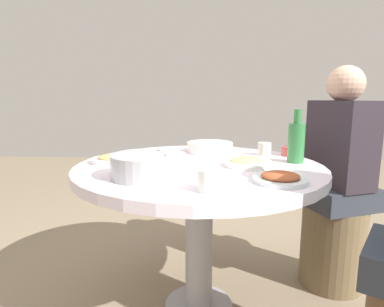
# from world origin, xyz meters

# --- Properties ---
(round_dining_table) EXTENTS (1.14, 1.14, 0.75)m
(round_dining_table) POSITION_xyz_m (0.00, 0.00, 0.64)
(round_dining_table) COLOR #99999E
(round_dining_table) RESTS_ON ground
(rice_bowl) EXTENTS (0.30, 0.30, 0.10)m
(rice_bowl) POSITION_xyz_m (0.19, 0.25, 0.80)
(rice_bowl) COLOR #B2B5BA
(rice_bowl) RESTS_ON round_dining_table
(soup_bowl) EXTENTS (0.26, 0.26, 0.06)m
(soup_bowl) POSITION_xyz_m (-0.05, -0.32, 0.78)
(soup_bowl) COLOR white
(soup_bowl) RESTS_ON round_dining_table
(dish_noodles) EXTENTS (0.22, 0.22, 0.04)m
(dish_noodles) POSITION_xyz_m (-0.22, 0.03, 0.77)
(dish_noodles) COLOR white
(dish_noodles) RESTS_ON round_dining_table
(dish_shrimp) EXTENTS (0.20, 0.20, 0.04)m
(dish_shrimp) POSITION_xyz_m (0.42, -0.02, 0.77)
(dish_shrimp) COLOR silver
(dish_shrimp) RESTS_ON round_dining_table
(dish_stirfry) EXTENTS (0.20, 0.20, 0.04)m
(dish_stirfry) POSITION_xyz_m (-0.31, 0.30, 0.77)
(dish_stirfry) COLOR silver
(dish_stirfry) RESTS_ON round_dining_table
(green_bottle) EXTENTS (0.08, 0.08, 0.25)m
(green_bottle) POSITION_xyz_m (-0.46, -0.06, 0.86)
(green_bottle) COLOR #30763C
(green_bottle) RESTS_ON round_dining_table
(tea_cup_near) EXTENTS (0.07, 0.07, 0.07)m
(tea_cup_near) POSITION_xyz_m (-0.34, -0.25, 0.79)
(tea_cup_near) COLOR beige
(tea_cup_near) RESTS_ON round_dining_table
(tea_cup_far) EXTENTS (0.08, 0.08, 0.07)m
(tea_cup_far) POSITION_xyz_m (-0.05, 0.43, 0.79)
(tea_cup_far) COLOR white
(tea_cup_far) RESTS_ON round_dining_table
(tea_cup_side) EXTENTS (0.08, 0.08, 0.05)m
(tea_cup_side) POSITION_xyz_m (-0.47, -0.24, 0.78)
(tea_cup_side) COLOR #C04341
(tea_cup_side) RESTS_ON round_dining_table
(stool_for_diner_right) EXTENTS (0.35, 0.35, 0.47)m
(stool_for_diner_right) POSITION_xyz_m (-0.75, -0.27, 0.23)
(stool_for_diner_right) COLOR brown
(stool_for_diner_right) RESTS_ON ground
(diner_right) EXTENTS (0.43, 0.42, 0.76)m
(diner_right) POSITION_xyz_m (-0.75, -0.27, 0.78)
(diner_right) COLOR #2D333D
(diner_right) RESTS_ON stool_for_diner_right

